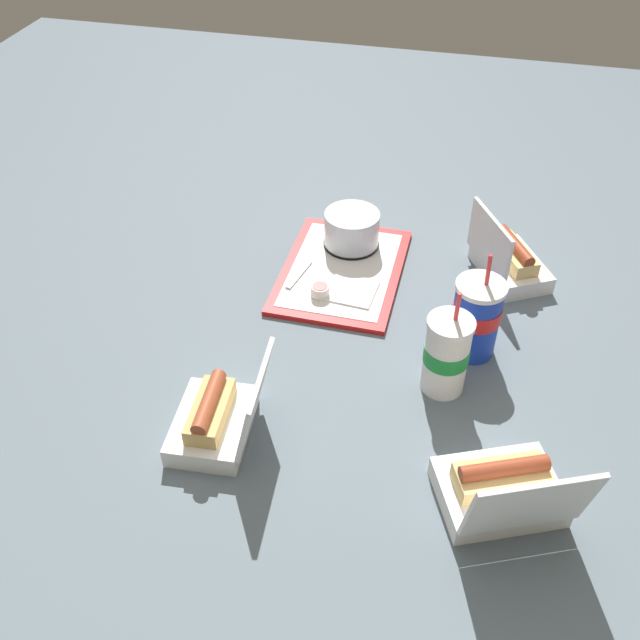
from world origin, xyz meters
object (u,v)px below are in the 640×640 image
(soda_cup_center, at_px, (476,317))
(cake_container, at_px, (352,230))
(plastic_fork, at_px, (299,274))
(food_tray, at_px, (342,271))
(clamshell_hotdog_back, at_px, (509,261))
(soda_cup_corner, at_px, (446,354))
(clamshell_hotdog_front, at_px, (217,418))
(ketchup_cup, at_px, (320,290))
(clamshell_hotdog_left, at_px, (503,489))

(soda_cup_center, bearing_deg, cake_container, 46.76)
(plastic_fork, relative_size, soda_cup_center, 0.49)
(food_tray, height_order, clamshell_hotdog_back, clamshell_hotdog_back)
(cake_container, relative_size, plastic_fork, 1.18)
(soda_cup_corner, bearing_deg, clamshell_hotdog_front, 119.38)
(ketchup_cup, bearing_deg, plastic_fork, 46.85)
(clamshell_hotdog_front, bearing_deg, food_tray, -12.43)
(ketchup_cup, bearing_deg, clamshell_hotdog_back, -64.63)
(clamshell_hotdog_back, distance_m, soda_cup_corner, 0.39)
(plastic_fork, distance_m, clamshell_hotdog_back, 0.46)
(clamshell_hotdog_left, height_order, soda_cup_corner, soda_cup_corner)
(plastic_fork, height_order, clamshell_hotdog_left, clamshell_hotdog_left)
(soda_cup_corner, bearing_deg, cake_container, 32.91)
(food_tray, relative_size, clamshell_hotdog_back, 1.70)
(clamshell_hotdog_back, xyz_separation_m, clamshell_hotdog_front, (-0.58, 0.47, 0.00))
(cake_container, height_order, clamshell_hotdog_back, clamshell_hotdog_back)
(ketchup_cup, height_order, soda_cup_corner, soda_cup_corner)
(cake_container, bearing_deg, soda_cup_center, -133.24)
(cake_container, bearing_deg, soda_cup_corner, -147.09)
(clamshell_hotdog_back, distance_m, clamshell_hotdog_left, 0.62)
(food_tray, bearing_deg, clamshell_hotdog_back, -77.56)
(food_tray, relative_size, clamshell_hotdog_front, 1.99)
(food_tray, xyz_separation_m, cake_container, (0.10, -0.00, 0.05))
(cake_container, distance_m, clamshell_hotdog_left, 0.74)
(ketchup_cup, xyz_separation_m, soda_cup_corner, (-0.19, -0.28, 0.06))
(food_tray, height_order, ketchup_cup, ketchup_cup)
(food_tray, xyz_separation_m, soda_cup_corner, (-0.30, -0.26, 0.08))
(clamshell_hotdog_front, relative_size, soda_cup_corner, 0.84)
(clamshell_hotdog_front, bearing_deg, cake_container, -10.59)
(ketchup_cup, bearing_deg, food_tray, -13.93)
(food_tray, height_order, clamshell_hotdog_left, clamshell_hotdog_left)
(plastic_fork, distance_m, clamshell_hotdog_left, 0.68)
(ketchup_cup, bearing_deg, clamshell_hotdog_left, -137.47)
(cake_container, relative_size, clamshell_hotdog_back, 0.59)
(food_tray, distance_m, ketchup_cup, 0.11)
(clamshell_hotdog_back, height_order, soda_cup_corner, soda_cup_corner)
(food_tray, relative_size, cake_container, 2.86)
(cake_container, bearing_deg, clamshell_hotdog_back, -92.83)
(food_tray, distance_m, clamshell_hotdog_front, 0.52)
(cake_container, bearing_deg, ketchup_cup, 172.37)
(plastic_fork, xyz_separation_m, clamshell_hotdog_front, (-0.46, 0.02, 0.02))
(plastic_fork, bearing_deg, clamshell_hotdog_left, -124.86)
(cake_container, relative_size, clamshell_hotdog_left, 0.53)
(plastic_fork, relative_size, clamshell_hotdog_left, 0.45)
(ketchup_cup, relative_size, clamshell_hotdog_back, 0.18)
(clamshell_hotdog_left, distance_m, soda_cup_center, 0.37)
(clamshell_hotdog_back, bearing_deg, soda_cup_corner, 164.76)
(clamshell_hotdog_back, relative_size, clamshell_hotdog_left, 0.90)
(soda_cup_corner, bearing_deg, clamshell_hotdog_left, -153.96)
(soda_cup_corner, height_order, soda_cup_center, soda_cup_center)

